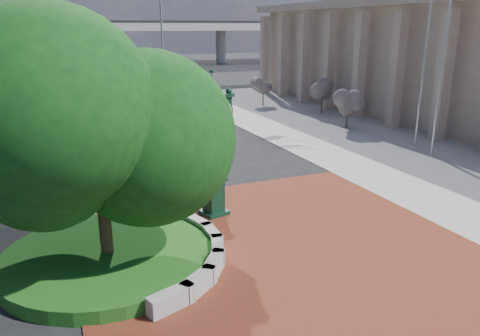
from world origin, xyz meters
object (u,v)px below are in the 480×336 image
post_clock (213,139)px  flagpole_b (426,47)px  parked_car (137,84)px  flagpole_a (443,59)px  street_lamp_far (73,32)px  street_lamp_near (165,44)px

post_clock → flagpole_b: (14.13, 5.00, 2.71)m
parked_car → flagpole_a: size_ratio=0.50×
flagpole_b → street_lamp_far: bearing=114.5°
flagpole_a → street_lamp_far: (-15.12, 36.26, 0.96)m
parked_car → street_lamp_near: size_ratio=0.54×
post_clock → street_lamp_near: (3.96, 21.86, 2.47)m
flagpole_a → street_lamp_far: bearing=112.6°
flagpole_a → street_lamp_near: flagpole_a is taller
street_lamp_far → flagpole_b: bearing=-65.5°
flagpole_a → flagpole_b: size_ratio=0.92×
post_clock → street_lamp_near: 22.35m
street_lamp_far → post_clock: bearing=-87.7°
post_clock → flagpole_a: 14.09m
post_clock → flagpole_a: flagpole_a is taller
post_clock → street_lamp_far: (-1.57, 39.41, 3.20)m
post_clock → street_lamp_near: street_lamp_near is taller
post_clock → flagpole_a: (13.55, 3.15, 2.24)m
flagpole_a → post_clock: bearing=-166.9°
parked_car → flagpole_a: (9.57, -31.46, 4.26)m
post_clock → parked_car: size_ratio=1.05×
post_clock → flagpole_b: flagpole_b is taller
flagpole_b → street_lamp_far: flagpole_b is taller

